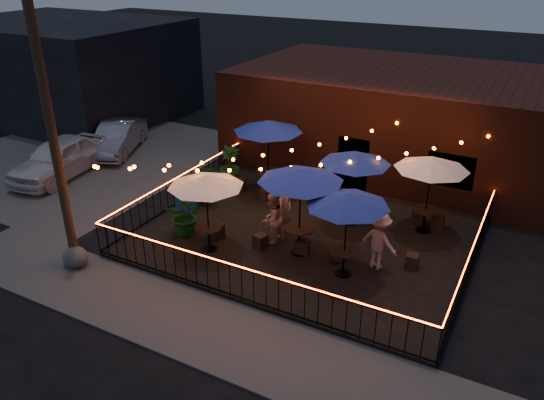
{
  "coord_description": "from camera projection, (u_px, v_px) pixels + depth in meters",
  "views": [
    {
      "loc": [
        6.06,
        -11.64,
        8.49
      ],
      "look_at": [
        -1.15,
        1.79,
        1.21
      ],
      "focal_mm": 35.0,
      "sensor_mm": 36.0,
      "label": 1
    }
  ],
  "objects": [
    {
      "name": "bistro_chair_3",
      "position": [
        265.0,
        194.0,
        19.35
      ],
      "size": [
        0.39,
        0.39,
        0.4
      ],
      "primitive_type": "cube",
      "rotation": [
        0.0,
        0.0,
        2.95
      ],
      "color": "black",
      "rests_on": "patio"
    },
    {
      "name": "boulder",
      "position": [
        75.0,
        257.0,
        15.46
      ],
      "size": [
        0.99,
        0.89,
        0.66
      ],
      "primitive_type": "ellipsoid",
      "rotation": [
        0.0,
        0.0,
        0.23
      ],
      "color": "#494944",
      "rests_on": "ground"
    },
    {
      "name": "bistro_chair_6",
      "position": [
        321.0,
        199.0,
        18.88
      ],
      "size": [
        0.54,
        0.54,
        0.48
      ],
      "primitive_type": "cube",
      "rotation": [
        0.0,
        0.0,
        0.41
      ],
      "color": "black",
      "rests_on": "patio"
    },
    {
      "name": "sidewalk",
      "position": [
        216.0,
        332.0,
        12.9
      ],
      "size": [
        18.0,
        2.5,
        0.05
      ],
      "primitive_type": "cube",
      "color": "#484642",
      "rests_on": "ground"
    },
    {
      "name": "bistro_chair_2",
      "position": [
        240.0,
        185.0,
        20.0
      ],
      "size": [
        0.44,
        0.44,
        0.46
      ],
      "primitive_type": "cube",
      "rotation": [
        0.0,
        0.0,
        0.13
      ],
      "color": "black",
      "rests_on": "patio"
    },
    {
      "name": "patron_b",
      "position": [
        272.0,
        219.0,
        16.23
      ],
      "size": [
        0.76,
        0.9,
        1.66
      ],
      "primitive_type": "imported",
      "rotation": [
        0.0,
        0.0,
        -1.75
      ],
      "color": "beige",
      "rests_on": "patio"
    },
    {
      "name": "cafe_table_5",
      "position": [
        432.0,
        165.0,
        16.24
      ],
      "size": [
        2.71,
        2.71,
        2.54
      ],
      "rotation": [
        0.0,
        0.0,
        0.19
      ],
      "color": "black",
      "rests_on": "patio"
    },
    {
      "name": "cafe_table_2",
      "position": [
        301.0,
        176.0,
        14.94
      ],
      "size": [
        2.95,
        2.95,
        2.75
      ],
      "rotation": [
        0.0,
        0.0,
        -0.21
      ],
      "color": "black",
      "rests_on": "patio"
    },
    {
      "name": "bistro_chair_11",
      "position": [
        438.0,
        222.0,
        17.31
      ],
      "size": [
        0.41,
        0.41,
        0.47
      ],
      "primitive_type": "cube",
      "rotation": [
        0.0,
        0.0,
        3.18
      ],
      "color": "black",
      "rests_on": "patio"
    },
    {
      "name": "patron_c",
      "position": [
        379.0,
        241.0,
        14.94
      ],
      "size": [
        1.24,
        0.9,
        1.73
      ],
      "primitive_type": "imported",
      "rotation": [
        0.0,
        0.0,
        2.88
      ],
      "color": "tan",
      "rests_on": "patio"
    },
    {
      "name": "fence_front",
      "position": [
        242.0,
        284.0,
        13.62
      ],
      "size": [
        10.0,
        0.04,
        1.04
      ],
      "color": "black",
      "rests_on": "patio"
    },
    {
      "name": "festoon_lights",
      "position": [
        275.0,
        164.0,
        16.19
      ],
      "size": [
        10.02,
        8.72,
        1.32
      ],
      "color": "#FF5301",
      "rests_on": "ground"
    },
    {
      "name": "background_building",
      "position": [
        65.0,
        67.0,
        29.26
      ],
      "size": [
        12.0,
        9.0,
        5.0
      ],
      "primitive_type": "cube",
      "color": "black",
      "rests_on": "ground"
    },
    {
      "name": "parking_lot",
      "position": [
        83.0,
        156.0,
        23.8
      ],
      "size": [
        11.0,
        12.0,
        0.02
      ],
      "primitive_type": "cube",
      "color": "#484642",
      "rests_on": "ground"
    },
    {
      "name": "patio",
      "position": [
        307.0,
        237.0,
        17.05
      ],
      "size": [
        10.0,
        8.0,
        0.15
      ],
      "primitive_type": "cube",
      "color": "black",
      "rests_on": "ground"
    },
    {
      "name": "cafe_table_4",
      "position": [
        348.0,
        200.0,
        13.97
      ],
      "size": [
        2.62,
        2.62,
        2.53
      ],
      "rotation": [
        0.0,
        0.0,
        0.16
      ],
      "color": "black",
      "rests_on": "patio"
    },
    {
      "name": "cafe_table_1",
      "position": [
        268.0,
        127.0,
        18.92
      ],
      "size": [
        3.22,
        3.22,
        2.79
      ],
      "rotation": [
        0.0,
        0.0,
        0.34
      ],
      "color": "black",
      "rests_on": "patio"
    },
    {
      "name": "bistro_chair_9",
      "position": [
        412.0,
        261.0,
        15.2
      ],
      "size": [
        0.38,
        0.38,
        0.42
      ],
      "primitive_type": "cube",
      "rotation": [
        0.0,
        0.0,
        3.22
      ],
      "color": "black",
      "rests_on": "patio"
    },
    {
      "name": "fence_right",
      "position": [
        471.0,
        260.0,
        14.66
      ],
      "size": [
        0.04,
        8.0,
        1.04
      ],
      "rotation": [
        0.0,
        0.0,
        1.57
      ],
      "color": "black",
      "rests_on": "patio"
    },
    {
      "name": "patron_a",
      "position": [
        284.0,
        212.0,
        16.74
      ],
      "size": [
        0.46,
        0.63,
        1.59
      ],
      "primitive_type": "imported",
      "rotation": [
        0.0,
        0.0,
        1.42
      ],
      "color": "tan",
      "rests_on": "patio"
    },
    {
      "name": "cooler",
      "position": [
        186.0,
        198.0,
        18.47
      ],
      "size": [
        0.76,
        0.62,
        0.89
      ],
      "rotation": [
        0.0,
        0.0,
        0.21
      ],
      "color": "#10469E",
      "rests_on": "patio"
    },
    {
      "name": "fence_left",
      "position": [
        180.0,
        190.0,
        18.94
      ],
      "size": [
        0.04,
        8.0,
        1.04
      ],
      "rotation": [
        0.0,
        0.0,
        1.57
      ],
      "color": "black",
      "rests_on": "patio"
    },
    {
      "name": "ground",
      "position": [
        278.0,
        269.0,
        15.5
      ],
      "size": [
        110.0,
        110.0,
        0.0
      ],
      "primitive_type": "plane",
      "color": "black",
      "rests_on": "ground"
    },
    {
      "name": "bistro_chair_10",
      "position": [
        418.0,
        216.0,
        17.7
      ],
      "size": [
        0.44,
        0.44,
        0.46
      ],
      "primitive_type": "cube",
      "rotation": [
        0.0,
        0.0,
        0.15
      ],
      "color": "black",
      "rests_on": "patio"
    },
    {
      "name": "potted_shrub_c",
      "position": [
        230.0,
        165.0,
        20.5
      ],
      "size": [
        0.96,
        0.96,
        1.48
      ],
      "primitive_type": "imported",
      "rotation": [
        0.0,
        0.0,
        0.18
      ],
      "color": "#12370F",
      "rests_on": "patio"
    },
    {
      "name": "bistro_chair_8",
      "position": [
        339.0,
        251.0,
        15.62
      ],
      "size": [
        0.46,
        0.46,
        0.49
      ],
      "primitive_type": "cube",
      "rotation": [
        0.0,
        0.0,
        -0.12
      ],
      "color": "black",
      "rests_on": "patio"
    },
    {
      "name": "utility_pole",
      "position": [
        52.0,
        135.0,
        14.01
      ],
      "size": [
        0.26,
        0.26,
        8.0
      ],
      "primitive_type": "cylinder",
      "color": "#3D2D18",
      "rests_on": "ground"
    },
    {
      "name": "bistro_chair_4",
      "position": [
        261.0,
        241.0,
        16.22
      ],
      "size": [
        0.46,
        0.46,
        0.43
      ],
      "primitive_type": "cube",
      "rotation": [
        0.0,
        0.0,
        -0.31
      ],
      "color": "black",
      "rests_on": "patio"
    },
    {
      "name": "cafe_table_3",
      "position": [
        355.0,
        159.0,
        16.76
      ],
      "size": [
        2.99,
        2.99,
        2.51
      ],
      "rotation": [
        0.0,
        0.0,
        -0.41
      ],
      "color": "black",
      "rests_on": "patio"
    },
    {
      "name": "bistro_chair_7",
      "position": [
        349.0,
        211.0,
        18.06
      ],
      "size": [
        0.4,
        0.4,
        0.46
      ],
      "primitive_type": "cube",
      "rotation": [
        0.0,
        0.0,
        3.12
      ],
      "color": "black",
      "rests_on": "patio"
    },
    {
      "name": "potted_shrub_a",
      "position": [
        186.0,
        215.0,
        16.8
      ],
      "size": [
        1.51,
        1.43,
        1.33
      ],
      "primitive_type": "imported",
      "rotation": [
        0.0,
        0.0,
        0.4
      ],
      "color": "#1B3F0D",
      "rests_on": "patio"
    },
    {
      "name": "potted_shrub_b",
      "position": [
        207.0,
        185.0,
        18.68
      ],
      "size": [
        0.86,
        0.7,
        1.55
      ],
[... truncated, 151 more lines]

